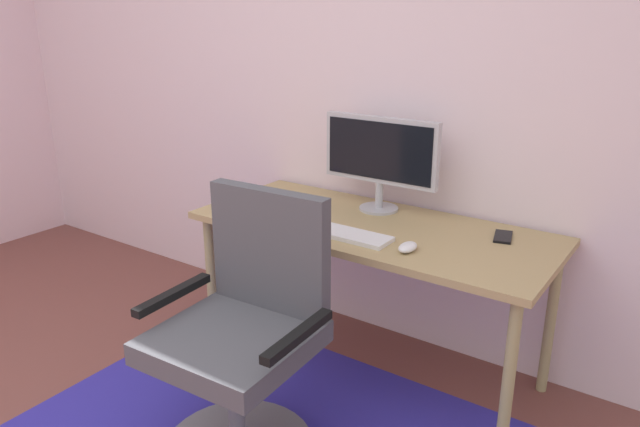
{
  "coord_description": "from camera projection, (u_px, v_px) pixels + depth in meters",
  "views": [
    {
      "loc": [
        1.6,
        -0.32,
        1.57
      ],
      "look_at": [
        0.3,
        1.55,
        0.8
      ],
      "focal_mm": 33.51,
      "sensor_mm": 36.0,
      "label": 1
    }
  ],
  "objects": [
    {
      "name": "keyboard",
      "position": [
        341.0,
        233.0,
        2.45
      ],
      "size": [
        0.43,
        0.13,
        0.02
      ],
      "primitive_type": "cube",
      "color": "white",
      "rests_on": "desk"
    },
    {
      "name": "computer_mouse",
      "position": [
        408.0,
        247.0,
        2.28
      ],
      "size": [
        0.06,
        0.1,
        0.03
      ],
      "primitive_type": "ellipsoid",
      "color": "white",
      "rests_on": "desk"
    },
    {
      "name": "desk",
      "position": [
        372.0,
        239.0,
        2.59
      ],
      "size": [
        1.56,
        0.67,
        0.7
      ],
      "color": "tan",
      "rests_on": "ground"
    },
    {
      "name": "cell_phone",
      "position": [
        503.0,
        237.0,
        2.42
      ],
      "size": [
        0.1,
        0.15,
        0.01
      ],
      "primitive_type": "cube",
      "rotation": [
        0.0,
        0.0,
        0.25
      ],
      "color": "black",
      "rests_on": "desk"
    },
    {
      "name": "coffee_cup",
      "position": [
        278.0,
        201.0,
        2.76
      ],
      "size": [
        0.07,
        0.07,
        0.09
      ],
      "primitive_type": "cylinder",
      "color": "#7E2987",
      "rests_on": "desk"
    },
    {
      "name": "wall_back",
      "position": [
        346.0,
        71.0,
        2.91
      ],
      "size": [
        6.0,
        0.1,
        2.6
      ],
      "primitive_type": "cube",
      "color": "silver",
      "rests_on": "ground"
    },
    {
      "name": "monitor",
      "position": [
        380.0,
        154.0,
        2.68
      ],
      "size": [
        0.56,
        0.18,
        0.43
      ],
      "color": "#B2B2B7",
      "rests_on": "desk"
    },
    {
      "name": "office_chair",
      "position": [
        244.0,
        354.0,
        2.14
      ],
      "size": [
        0.61,
        0.56,
        0.98
      ],
      "rotation": [
        0.0,
        0.0,
        0.05
      ],
      "color": "slate",
      "rests_on": "ground"
    }
  ]
}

